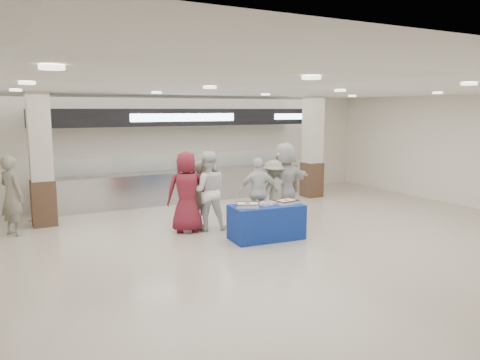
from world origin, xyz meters
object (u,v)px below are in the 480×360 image
sheet_cake_right (286,201)px  soldier_bg (12,195)px  soldier_a (198,194)px  civilian_white (285,181)px  chef_short (259,192)px  soldier_b (274,191)px  sheet_cake_left (248,205)px  display_table (266,222)px  cupcake_tray (267,203)px  chef_tall (208,191)px  civilian_maroon (187,192)px

sheet_cake_right → soldier_bg: bearing=150.0°
soldier_a → soldier_bg: size_ratio=0.89×
civilian_white → chef_short: bearing=2.6°
soldier_b → sheet_cake_left: bearing=28.2°
soldier_a → soldier_bg: (-3.91, 1.34, 0.10)m
sheet_cake_right → soldier_b: (0.51, 1.32, -0.02)m
display_table → soldier_b: size_ratio=1.00×
display_table → cupcake_tray: cupcake_tray is taller
cupcake_tray → soldier_a: soldier_a is taller
soldier_bg → chef_short: bearing=-140.3°
cupcake_tray → soldier_bg: size_ratio=0.25×
soldier_b → soldier_a: bearing=-24.1°
chef_tall → chef_short: bearing=-171.0°
soldier_a → chef_short: chef_short is taller
sheet_cake_right → civilian_white: civilian_white is taller
display_table → chef_tall: 1.64m
sheet_cake_right → chef_short: 1.24m
chef_tall → soldier_bg: bearing=-5.2°
display_table → chef_short: 1.35m
soldier_b → display_table: bearing=39.4°
civilian_maroon → soldier_b: 2.26m
soldier_a → chef_short: bearing=156.1°
cupcake_tray → chef_short: chef_short is taller
cupcake_tray → chef_short: size_ratio=0.27×
sheet_cake_left → sheet_cake_right: (0.92, -0.08, -0.00)m
sheet_cake_right → soldier_bg: size_ratio=0.28×
cupcake_tray → soldier_b: size_ratio=0.29×
sheet_cake_left → cupcake_tray: (0.49, 0.00, -0.02)m
chef_tall → civilian_maroon: bearing=13.9°
chef_tall → civilian_white: (2.12, -0.02, 0.07)m
soldier_a → sheet_cake_left: bearing=99.2°
civilian_white → civilian_maroon: bearing=-8.8°
display_table → soldier_a: (-0.89, 1.62, 0.42)m
soldier_a → soldier_b: (1.86, -0.38, -0.02)m
sheet_cake_right → civilian_maroon: civilian_maroon is taller
civilian_maroon → soldier_bg: civilian_maroon is taller
civilian_maroon → soldier_bg: bearing=-5.6°
display_table → civilian_white: civilian_white is taller
soldier_a → chef_tall: (0.11, -0.28, 0.12)m
civilian_maroon → chef_short: bearing=-167.6°
display_table → sheet_cake_right: 0.63m
cupcake_tray → chef_tall: 1.56m
chef_tall → sheet_cake_left: bearing=120.1°
cupcake_tray → soldier_a: (-0.92, 1.61, 0.02)m
display_table → chef_tall: (-0.78, 1.34, 0.54)m
sheet_cake_left → chef_short: chef_short is taller
sheet_cake_right → cupcake_tray: size_ratio=1.13×
display_table → sheet_cake_left: sheet_cake_left is taller
cupcake_tray → soldier_bg: soldier_bg is taller
sheet_cake_left → sheet_cake_right: size_ratio=1.16×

